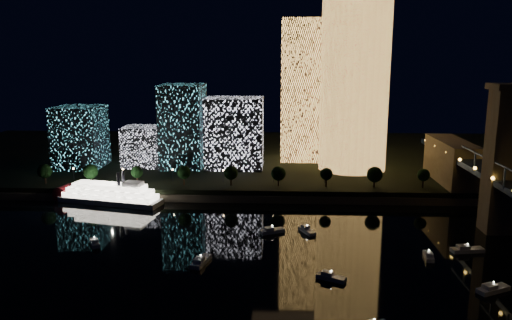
{
  "coord_description": "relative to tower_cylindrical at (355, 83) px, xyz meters",
  "views": [
    {
      "loc": [
        -10.16,
        -115.38,
        58.56
      ],
      "look_at": [
        -17.91,
        55.0,
        23.05
      ],
      "focal_mm": 35.0,
      "sensor_mm": 36.0,
      "label": 1
    }
  ],
  "objects": [
    {
      "name": "tower_rectangular",
      "position": [
        -23.14,
        22.83,
        -5.17
      ],
      "size": [
        22.7,
        22.7,
        72.22
      ],
      "primitive_type": "cube",
      "color": "#F2AA4D",
      "rests_on": "far_bank"
    },
    {
      "name": "street_lamps",
      "position": [
        -59.46,
        -29.51,
        -37.26
      ],
      "size": [
        132.7,
        0.7,
        5.65
      ],
      "color": "black",
      "rests_on": "far_bank"
    },
    {
      "name": "esplanade_trees",
      "position": [
        -58.86,
        -35.51,
        -35.81
      ],
      "size": [
        165.72,
        6.57,
        8.79
      ],
      "color": "black",
      "rests_on": "far_bank"
    },
    {
      "name": "motorboats",
      "position": [
        -23.14,
        -107.5,
        -45.46
      ],
      "size": [
        123.77,
        73.22,
        2.78
      ],
      "color": "silver",
      "rests_on": "ground"
    },
    {
      "name": "ground",
      "position": [
        -25.46,
        -123.51,
        -46.28
      ],
      "size": [
        520.0,
        520.0,
        0.0
      ],
      "primitive_type": "plane",
      "color": "black",
      "rests_on": "ground"
    },
    {
      "name": "riverboat",
      "position": [
        -105.73,
        -46.0,
        -42.72
      ],
      "size": [
        46.96,
        19.4,
        13.89
      ],
      "color": "silver",
      "rests_on": "ground"
    },
    {
      "name": "midrise_blocks",
      "position": [
        -87.52,
        1.52,
        -24.48
      ],
      "size": [
        100.18,
        29.17,
        40.31
      ],
      "color": "white",
      "rests_on": "far_bank"
    },
    {
      "name": "seawall",
      "position": [
        -25.46,
        -41.51,
        -44.78
      ],
      "size": [
        420.0,
        6.0,
        3.0
      ],
      "primitive_type": "cube",
      "color": "#6B5E4C",
      "rests_on": "ground"
    },
    {
      "name": "tower_cylindrical",
      "position": [
        0.0,
        0.0,
        0.0
      ],
      "size": [
        34.0,
        34.0,
        82.3
      ],
      "color": "#F2AA4D",
      "rests_on": "far_bank"
    },
    {
      "name": "far_bank",
      "position": [
        -25.46,
        36.49,
        -43.78
      ],
      "size": [
        420.0,
        160.0,
        5.0
      ],
      "primitive_type": "cube",
      "color": "black",
      "rests_on": "ground"
    }
  ]
}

